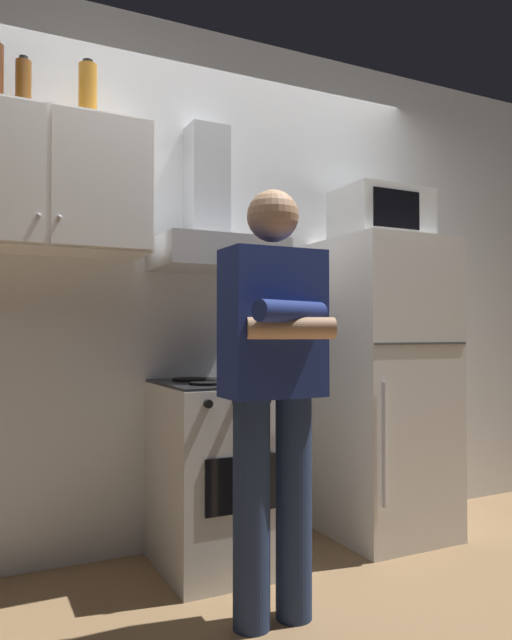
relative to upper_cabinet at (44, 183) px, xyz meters
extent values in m
plane|color=olive|center=(0.85, -0.37, -1.75)|extent=(7.00, 7.00, 0.00)
cube|color=white|center=(0.85, 0.23, -0.40)|extent=(4.80, 0.10, 2.70)
cube|color=white|center=(0.00, 0.01, 0.00)|extent=(0.90, 0.34, 0.60)
cube|color=white|center=(0.22, -0.17, 0.00)|extent=(0.43, 0.01, 0.58)
sphere|color=#B2B2B7|center=(-0.04, -0.18, -0.18)|extent=(0.02, 0.02, 0.02)
sphere|color=#B2B2B7|center=(0.04, -0.18, -0.18)|extent=(0.02, 0.02, 0.02)
cube|color=white|center=(0.80, -0.12, -1.32)|extent=(0.60, 0.60, 0.85)
cube|color=black|center=(0.80, -0.12, -0.89)|extent=(0.59, 0.59, 0.01)
cube|color=black|center=(0.80, -0.43, -1.30)|extent=(0.42, 0.01, 0.24)
cylinder|color=black|center=(0.67, -0.24, -0.88)|extent=(0.16, 0.16, 0.01)
cylinder|color=black|center=(0.93, -0.24, -0.88)|extent=(0.16, 0.16, 0.01)
cylinder|color=black|center=(0.67, 0.00, -0.88)|extent=(0.16, 0.16, 0.01)
cylinder|color=black|center=(0.93, 0.00, -0.88)|extent=(0.16, 0.16, 0.01)
cylinder|color=black|center=(0.60, -0.44, -0.95)|extent=(0.04, 0.02, 0.04)
cylinder|color=black|center=(0.73, -0.44, -0.95)|extent=(0.04, 0.02, 0.04)
cylinder|color=black|center=(0.87, -0.44, -0.95)|extent=(0.04, 0.02, 0.04)
cylinder|color=black|center=(1.00, -0.44, -0.95)|extent=(0.04, 0.02, 0.04)
cube|color=#B7BABF|center=(0.80, -0.04, -0.27)|extent=(0.60, 0.44, 0.15)
cube|color=#B7BABF|center=(0.80, 0.10, 0.10)|extent=(0.20, 0.16, 0.60)
cube|color=white|center=(1.75, -0.12, -0.95)|extent=(0.60, 0.60, 1.60)
cube|color=#4C4C4C|center=(1.75, -0.43, -0.71)|extent=(0.59, 0.01, 0.01)
cylinder|color=silver|center=(1.50, -0.44, -1.19)|extent=(0.02, 0.02, 0.60)
cube|color=silver|center=(1.75, -0.10, -0.01)|extent=(0.48, 0.36, 0.28)
cube|color=black|center=(1.71, -0.29, -0.01)|extent=(0.30, 0.01, 0.20)
cylinder|color=navy|center=(0.66, -0.72, -1.32)|extent=(0.14, 0.14, 0.85)
cylinder|color=navy|center=(0.84, -0.72, -1.32)|extent=(0.14, 0.14, 0.85)
cube|color=navy|center=(0.75, -0.72, -0.62)|extent=(0.38, 0.20, 0.56)
cylinder|color=navy|center=(0.75, -0.86, -0.58)|extent=(0.33, 0.17, 0.08)
cylinder|color=tan|center=(0.75, -0.86, -0.64)|extent=(0.33, 0.17, 0.08)
sphere|color=tan|center=(0.75, -0.72, -0.21)|extent=(0.20, 0.20, 0.20)
cylinder|color=#B7BABF|center=(0.93, -0.24, -0.83)|extent=(0.18, 0.18, 0.10)
cylinder|color=black|center=(0.81, -0.24, -0.79)|extent=(0.05, 0.01, 0.01)
cylinder|color=black|center=(1.05, -0.24, -0.79)|extent=(0.05, 0.01, 0.01)
cylinder|color=brown|center=(-0.09, 0.04, 0.42)|extent=(0.07, 0.07, 0.24)
cylinder|color=black|center=(-0.09, 0.04, 0.55)|extent=(0.04, 0.04, 0.02)
cylinder|color=#B7721E|center=(0.18, 0.00, 0.43)|extent=(0.08, 0.08, 0.26)
cylinder|color=black|center=(0.18, 0.00, 0.57)|extent=(0.05, 0.05, 0.02)
camera|label=1|loc=(-0.30, -2.71, -0.66)|focal=33.17mm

